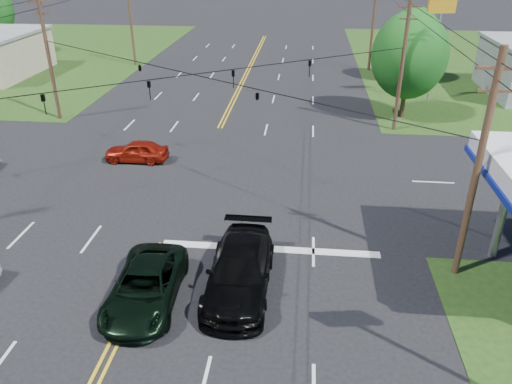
# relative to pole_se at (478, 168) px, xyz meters

# --- Properties ---
(ground) EXTENTS (280.00, 280.00, 0.00)m
(ground) POSITION_rel_pole_se_xyz_m (-13.00, 9.00, -4.92)
(ground) COLOR black
(ground) RESTS_ON ground
(stop_bar) EXTENTS (10.00, 0.50, 0.02)m
(stop_bar) POSITION_rel_pole_se_xyz_m (-8.00, 1.00, -4.92)
(stop_bar) COLOR silver
(stop_bar) RESTS_ON ground
(pole_se) EXTENTS (1.60, 0.28, 9.50)m
(pole_se) POSITION_rel_pole_se_xyz_m (0.00, 0.00, 0.00)
(pole_se) COLOR #462F1E
(pole_se) RESTS_ON ground
(pole_nw) EXTENTS (1.60, 0.28, 9.50)m
(pole_nw) POSITION_rel_pole_se_xyz_m (-26.00, 18.00, 0.00)
(pole_nw) COLOR #462F1E
(pole_nw) RESTS_ON ground
(pole_ne) EXTENTS (1.60, 0.28, 9.50)m
(pole_ne) POSITION_rel_pole_se_xyz_m (0.00, 18.00, 0.00)
(pole_ne) COLOR #462F1E
(pole_ne) RESTS_ON ground
(pole_left_far) EXTENTS (1.60, 0.28, 10.00)m
(pole_left_far) POSITION_rel_pole_se_xyz_m (-26.00, 37.00, 0.25)
(pole_left_far) COLOR #462F1E
(pole_left_far) RESTS_ON ground
(pole_right_far) EXTENTS (1.60, 0.28, 10.00)m
(pole_right_far) POSITION_rel_pole_se_xyz_m (0.00, 37.00, 0.25)
(pole_right_far) COLOR #462F1E
(pole_right_far) RESTS_ON ground
(span_wire_signals) EXTENTS (26.00, 18.00, 1.13)m
(span_wire_signals) POSITION_rel_pole_se_xyz_m (-13.00, 9.00, 1.08)
(span_wire_signals) COLOR black
(span_wire_signals) RESTS_ON ground
(power_lines) EXTENTS (26.04, 100.00, 0.64)m
(power_lines) POSITION_rel_pole_se_xyz_m (-13.00, 7.00, 3.68)
(power_lines) COLOR black
(power_lines) RESTS_ON ground
(tree_right_a) EXTENTS (5.70, 5.70, 8.18)m
(tree_right_a) POSITION_rel_pole_se_xyz_m (1.00, 21.00, -0.05)
(tree_right_a) COLOR #462F1E
(tree_right_a) RESTS_ON ground
(tree_right_b) EXTENTS (4.94, 4.94, 7.09)m
(tree_right_b) POSITION_rel_pole_se_xyz_m (3.50, 33.00, -0.70)
(tree_right_b) COLOR #462F1E
(tree_right_b) RESTS_ON ground
(pickup_dkgreen) EXTENTS (2.68, 5.49, 1.50)m
(pickup_dkgreen) POSITION_rel_pole_se_xyz_m (-12.50, -3.19, -4.16)
(pickup_dkgreen) COLOR black
(pickup_dkgreen) RESTS_ON ground
(suv_black) EXTENTS (2.53, 6.14, 1.78)m
(suv_black) POSITION_rel_pole_se_xyz_m (-8.98, -2.01, -4.03)
(suv_black) COLOR black
(suv_black) RESTS_ON ground
(sedan_red) EXTENTS (4.01, 1.66, 1.36)m
(sedan_red) POSITION_rel_pole_se_xyz_m (-17.23, 10.36, -4.24)
(sedan_red) COLOR maroon
(sedan_red) RESTS_ON ground
(polesign_ne) EXTENTS (2.34, 0.75, 8.51)m
(polesign_ne) POSITION_rel_pole_se_xyz_m (4.00, 25.91, 1.78)
(polesign_ne) COLOR #A5A5AA
(polesign_ne) RESTS_ON ground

